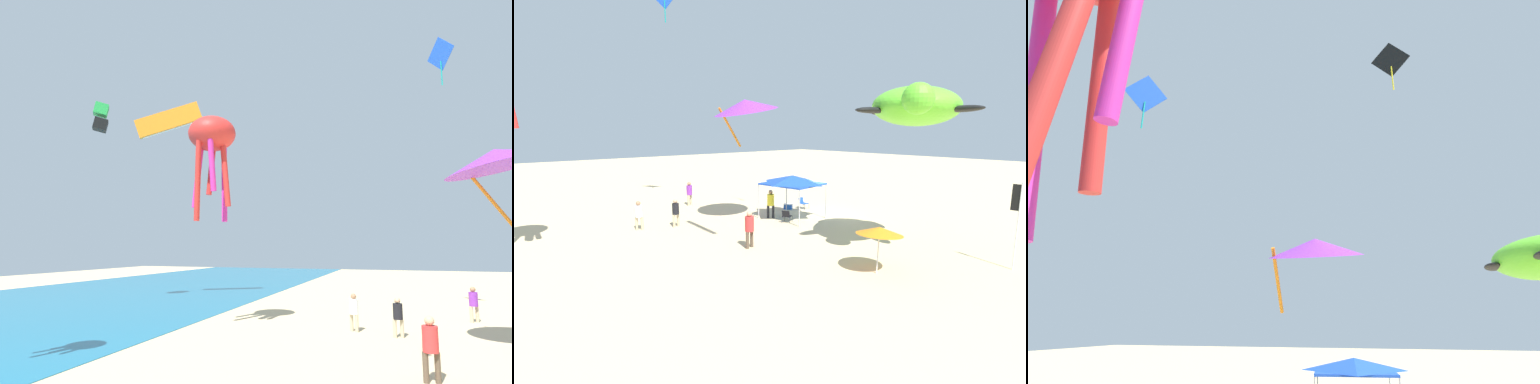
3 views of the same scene
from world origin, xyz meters
The scene contains 14 objects.
ground centered at (0.00, 0.00, -0.05)m, with size 120.00×120.00×0.10m, color #D6BC8C.
canopy_tent centered at (0.67, 2.22, 2.56)m, with size 3.79×3.49×2.87m.
beach_umbrella centered at (-8.26, 6.03, 1.77)m, with size 1.91×1.91×2.02m.
folding_chair_near_cooler centered at (0.03, 3.34, 0.47)m, with size 0.75×0.79×0.82m.
folding_chair_left_of_tent centered at (2.29, -0.47, 0.47)m, with size 0.68×0.60×0.82m.
cooler_box centered at (2.82, 0.52, 0.20)m, with size 0.74×0.69×0.40m.
banner_flag centered at (-11.78, 1.50, 2.23)m, with size 0.36×0.06×3.72m.
person_beachcomber centered at (3.73, 9.05, 1.00)m, with size 0.40×0.45×1.70m.
person_watching_sky centered at (-2.32, 8.11, 1.10)m, with size 0.45×0.49×1.88m.
person_by_tent centered at (8.89, 5.32, 1.07)m, with size 0.43×0.45×1.82m.
person_kite_handler centered at (1.61, 3.29, 1.11)m, with size 0.45×0.45×1.90m.
person_far_stroller centered at (4.47, 11.00, 1.01)m, with size 0.41×0.41×1.73m.
kite_delta_purple centered at (1.71, 5.23, 7.23)m, with size 4.03×4.10×3.27m.
kite_turtle_lime centered at (-7.69, 2.69, 6.85)m, with size 6.15×6.20×1.85m.
Camera 2 is at (-16.00, 18.65, 5.81)m, focal length 25.31 mm.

